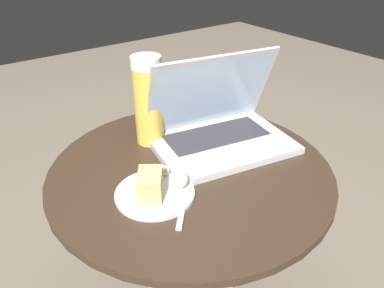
% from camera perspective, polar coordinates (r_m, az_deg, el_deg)
% --- Properties ---
extents(table, '(0.69, 0.69, 0.58)m').
position_cam_1_polar(table, '(1.01, -0.21, -10.98)').
color(table, '#9E9EA3').
rests_on(table, ground_plane).
extents(laptop, '(0.39, 0.30, 0.24)m').
position_cam_1_polar(laptop, '(0.99, 4.03, 2.66)').
color(laptop, silver).
rests_on(laptop, table).
extents(beer_glass, '(0.08, 0.08, 0.24)m').
position_cam_1_polar(beer_glass, '(0.98, -6.67, 6.57)').
color(beer_glass, gold).
rests_on(beer_glass, table).
extents(snack_plate, '(0.17, 0.17, 0.07)m').
position_cam_1_polar(snack_plate, '(0.82, -5.48, -6.72)').
color(snack_plate, silver).
rests_on(snack_plate, table).
extents(fork, '(0.13, 0.14, 0.00)m').
position_cam_1_polar(fork, '(0.82, -1.09, -8.00)').
color(fork, '#B2B2B7').
rests_on(fork, table).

